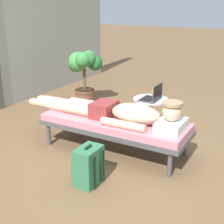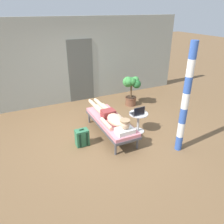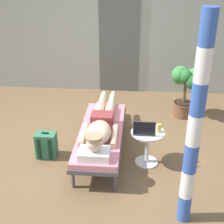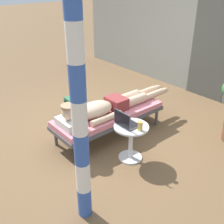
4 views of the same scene
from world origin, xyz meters
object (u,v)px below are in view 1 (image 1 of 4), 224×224
(drink_glass, at_px, (154,92))
(lounge_chair, at_px, (115,124))
(potted_plant, at_px, (84,69))
(laptop, at_px, (153,96))
(backpack, at_px, (88,166))
(side_table, at_px, (150,110))
(person_reclining, at_px, (118,112))

(drink_glass, bearing_deg, lounge_chair, 168.79)
(drink_glass, distance_m, potted_plant, 1.64)
(lounge_chair, distance_m, laptop, 0.71)
(laptop, relative_size, backpack, 0.73)
(lounge_chair, height_order, laptop, laptop)
(lounge_chair, relative_size, potted_plant, 1.89)
(laptop, xyz_separation_m, backpack, (-1.44, 0.09, -0.39))
(laptop, bearing_deg, side_table, 40.52)
(person_reclining, distance_m, drink_glass, 0.85)
(drink_glass, height_order, potted_plant, potted_plant)
(lounge_chair, bearing_deg, side_table, -14.71)
(person_reclining, height_order, side_table, person_reclining)
(drink_glass, relative_size, potted_plant, 0.13)
(person_reclining, distance_m, laptop, 0.66)
(drink_glass, bearing_deg, potted_plant, 71.23)
(laptop, relative_size, drink_glass, 2.51)
(person_reclining, xyz_separation_m, potted_plant, (1.37, 1.43, 0.13))
(lounge_chair, bearing_deg, backpack, -169.69)
(side_table, height_order, potted_plant, potted_plant)
(lounge_chair, height_order, backpack, backpack)
(lounge_chair, height_order, potted_plant, potted_plant)
(lounge_chair, bearing_deg, drink_glass, -11.21)
(laptop, distance_m, potted_plant, 1.78)
(side_table, distance_m, drink_glass, 0.27)
(side_table, xyz_separation_m, laptop, (-0.06, -0.05, 0.23))
(person_reclining, relative_size, backpack, 5.12)
(drink_glass, xyz_separation_m, potted_plant, (0.53, 1.55, 0.07))
(lounge_chair, bearing_deg, laptop, -20.24)
(person_reclining, bearing_deg, lounge_chair, 90.00)
(backpack, distance_m, potted_plant, 2.70)
(lounge_chair, height_order, drink_glass, drink_glass)
(person_reclining, height_order, backpack, person_reclining)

